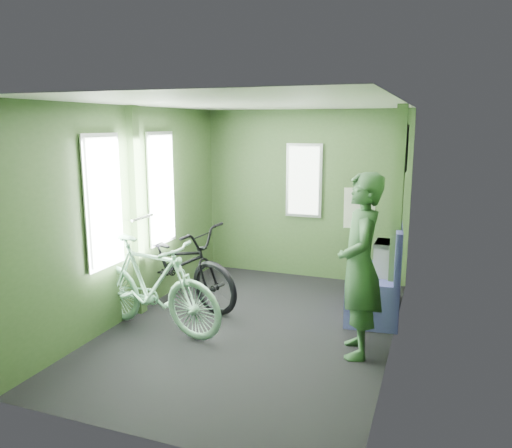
% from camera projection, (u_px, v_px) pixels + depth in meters
% --- Properties ---
extents(room, '(4.00, 4.02, 2.31)m').
position_uv_depth(room, '(250.00, 192.00, 5.00)').
color(room, black).
rests_on(room, ground).
extents(bicycle_black, '(2.02, 1.31, 1.05)m').
position_uv_depth(bicycle_black, '(177.00, 303.00, 5.97)').
color(bicycle_black, black).
rests_on(bicycle_black, ground).
extents(bicycle_mint, '(1.74, 0.83, 1.04)m').
position_uv_depth(bicycle_mint, '(154.00, 331.00, 5.16)').
color(bicycle_mint, '#8ED1A9').
rests_on(bicycle_mint, ground).
extents(passenger, '(0.54, 0.72, 1.69)m').
position_uv_depth(passenger, '(360.00, 266.00, 4.51)').
color(passenger, '#294C2B').
rests_on(passenger, ground).
extents(waste_box, '(0.25, 0.36, 0.86)m').
position_uv_depth(waste_box, '(386.00, 280.00, 5.43)').
color(waste_box, gray).
rests_on(waste_box, ground).
extents(bench_seat, '(0.64, 1.04, 1.05)m').
position_uv_depth(bench_seat, '(376.00, 288.00, 5.55)').
color(bench_seat, navy).
rests_on(bench_seat, ground).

